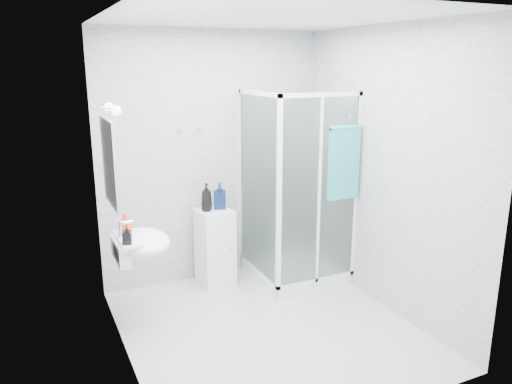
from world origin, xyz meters
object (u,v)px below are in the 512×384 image
shampoo_bottle_a (206,197)px  soap_dispenser_black (127,235)px  hand_towel (344,161)px  shampoo_bottle_b (220,196)px  wall_basin (139,243)px  shower_enclosure (292,241)px  soap_dispenser_orange (125,223)px  storage_cabinet (215,248)px

shampoo_bottle_a → soap_dispenser_black: (-0.94, -0.76, -0.01)m
hand_towel → shampoo_bottle_b: (-1.01, 0.72, -0.41)m
wall_basin → shower_enclosure: bearing=10.8°
wall_basin → hand_towel: 2.06m
shampoo_bottle_b → shampoo_bottle_a: bearing=-170.0°
shower_enclosure → soap_dispenser_orange: size_ratio=12.47×
wall_basin → soap_dispenser_black: soap_dispenser_black is taller
hand_towel → wall_basin: bearing=177.5°
soap_dispenser_orange → wall_basin: bearing=-63.4°
hand_towel → shampoo_bottle_b: bearing=144.5°
wall_basin → soap_dispenser_orange: size_ratio=3.49×
shampoo_bottle_b → storage_cabinet: bearing=-151.4°
wall_basin → storage_cabinet: (0.89, 0.59, -0.39)m
shower_enclosure → shampoo_bottle_a: bearing=161.0°
hand_towel → shampoo_bottle_b: size_ratio=2.69×
hand_towel → shampoo_bottle_a: (-1.16, 0.69, -0.40)m
wall_basin → shampoo_bottle_b: 1.17m
soap_dispenser_orange → shampoo_bottle_a: bearing=26.7°
shampoo_bottle_b → wall_basin: bearing=-146.9°
wall_basin → hand_towel: bearing=-2.5°
soap_dispenser_black → shampoo_bottle_b: bearing=35.7°
shampoo_bottle_a → soap_dispenser_orange: bearing=-153.3°
storage_cabinet → shampoo_bottle_a: bearing=164.7°
soap_dispenser_black → shower_enclosure: bearing=14.8°
wall_basin → shampoo_bottle_a: bearing=36.6°
hand_towel → shower_enclosure: bearing=128.8°
hand_towel → soap_dispenser_orange: 2.11m
shampoo_bottle_a → soap_dispenser_black: bearing=-141.1°
hand_towel → soap_dispenser_black: bearing=-178.1°
shampoo_bottle_b → soap_dispenser_orange: 1.15m
shampoo_bottle_a → shampoo_bottle_b: shampoo_bottle_a is taller
shower_enclosure → shampoo_bottle_a: shower_enclosure is taller
shower_enclosure → soap_dispenser_black: (-1.78, -0.47, 0.49)m
shower_enclosure → shampoo_bottle_a: size_ratio=6.97×
shampoo_bottle_a → shampoo_bottle_b: bearing=10.0°
wall_basin → storage_cabinet: wall_basin is taller
hand_towel → storage_cabinet: bearing=148.0°
soap_dispenser_orange → soap_dispenser_black: bearing=-98.4°
storage_cabinet → hand_towel: (1.08, -0.68, 0.95)m
storage_cabinet → hand_towel: bearing=-36.3°
wall_basin → soap_dispenser_orange: soap_dispenser_orange is taller
shampoo_bottle_b → soap_dispenser_orange: size_ratio=1.67×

